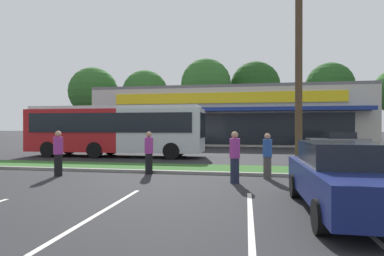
# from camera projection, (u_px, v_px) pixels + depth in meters

# --- Properties ---
(grass_median) EXTENTS (56.00, 2.20, 0.12)m
(grass_median) POSITION_uv_depth(u_px,v_px,m) (146.00, 167.00, 14.21)
(grass_median) COLOR #2D5B23
(grass_median) RESTS_ON ground_plane
(curb_lip) EXTENTS (56.00, 0.24, 0.12)m
(curb_lip) POSITION_uv_depth(u_px,v_px,m) (137.00, 171.00, 13.01)
(curb_lip) COLOR gray
(curb_lip) RESTS_ON ground_plane
(parking_stripe_2) EXTENTS (0.12, 4.80, 0.01)m
(parking_stripe_2) POSITION_uv_depth(u_px,v_px,m) (101.00, 212.00, 6.98)
(parking_stripe_2) COLOR silver
(parking_stripe_2) RESTS_ON ground_plane
(parking_stripe_3) EXTENTS (0.12, 4.80, 0.01)m
(parking_stripe_3) POSITION_uv_depth(u_px,v_px,m) (250.00, 217.00, 6.60)
(parking_stripe_3) COLOR silver
(parking_stripe_3) RESTS_ON ground_plane
(parking_stripe_4) EXTENTS (0.12, 4.80, 0.01)m
(parking_stripe_4) POSITION_uv_depth(u_px,v_px,m) (371.00, 235.00, 5.50)
(parking_stripe_4) COLOR silver
(parking_stripe_4) RESTS_ON ground_plane
(storefront_building) EXTENTS (27.72, 14.00, 6.04)m
(storefront_building) POSITION_uv_depth(u_px,v_px,m) (229.00, 117.00, 35.74)
(storefront_building) COLOR #BCB7AD
(storefront_building) RESTS_ON ground_plane
(tree_far_left) EXTENTS (7.61, 7.61, 11.24)m
(tree_far_left) POSITION_uv_depth(u_px,v_px,m) (93.00, 92.00, 48.37)
(tree_far_left) COLOR #473323
(tree_far_left) RESTS_ON ground_plane
(tree_left) EXTENTS (6.85, 6.85, 10.40)m
(tree_left) POSITION_uv_depth(u_px,v_px,m) (145.00, 93.00, 46.15)
(tree_left) COLOR #473323
(tree_left) RESTS_ON ground_plane
(tree_mid_left) EXTENTS (7.09, 7.09, 11.60)m
(tree_mid_left) POSITION_uv_depth(u_px,v_px,m) (206.00, 84.00, 43.72)
(tree_mid_left) COLOR #473323
(tree_mid_left) RESTS_ON ground_plane
(tree_mid) EXTENTS (7.35, 7.35, 11.60)m
(tree_mid) POSITION_uv_depth(u_px,v_px,m) (255.00, 86.00, 45.70)
(tree_mid) COLOR #473323
(tree_mid) RESTS_ON ground_plane
(tree_mid_right) EXTENTS (6.51, 6.51, 10.84)m
(tree_mid_right) POSITION_uv_depth(u_px,v_px,m) (330.00, 86.00, 42.84)
(tree_mid_right) COLOR #473323
(tree_mid_right) RESTS_ON ground_plane
(utility_pole) EXTENTS (3.07, 2.40, 11.21)m
(utility_pole) POSITION_uv_depth(u_px,v_px,m) (296.00, 32.00, 13.04)
(utility_pole) COLOR #4C3826
(utility_pole) RESTS_ON ground_plane
(city_bus) EXTENTS (11.45, 2.80, 3.25)m
(city_bus) POSITION_uv_depth(u_px,v_px,m) (116.00, 129.00, 19.86)
(city_bus) COLOR #AD191E
(city_bus) RESTS_ON ground_plane
(car_0) EXTENTS (4.23, 1.88, 1.52)m
(car_0) POSITION_uv_depth(u_px,v_px,m) (338.00, 142.00, 23.15)
(car_0) COLOR slate
(car_0) RESTS_ON ground_plane
(car_1) EXTENTS (1.88, 4.73, 1.59)m
(car_1) POSITION_uv_depth(u_px,v_px,m) (343.00, 178.00, 6.89)
(car_1) COLOR navy
(car_1) RESTS_ON ground_plane
(car_2) EXTENTS (4.34, 1.96, 1.47)m
(car_2) POSITION_uv_depth(u_px,v_px,m) (155.00, 140.00, 26.34)
(car_2) COLOR #9E998C
(car_2) RESTS_ON ground_plane
(pedestrian_near_bench) EXTENTS (0.36, 0.36, 1.78)m
(pedestrian_near_bench) POSITION_uv_depth(u_px,v_px,m) (235.00, 157.00, 10.59)
(pedestrian_near_bench) COLOR #1E2338
(pedestrian_near_bench) RESTS_ON ground_plane
(pedestrian_by_pole) EXTENTS (0.36, 0.36, 1.78)m
(pedestrian_by_pole) POSITION_uv_depth(u_px,v_px,m) (58.00, 153.00, 12.06)
(pedestrian_by_pole) COLOR black
(pedestrian_by_pole) RESTS_ON ground_plane
(pedestrian_mid) EXTENTS (0.34, 0.34, 1.70)m
(pedestrian_mid) POSITION_uv_depth(u_px,v_px,m) (267.00, 156.00, 11.44)
(pedestrian_mid) COLOR #47423D
(pedestrian_mid) RESTS_ON ground_plane
(pedestrian_far) EXTENTS (0.35, 0.35, 1.74)m
(pedestrian_far) POSITION_uv_depth(u_px,v_px,m) (149.00, 153.00, 12.59)
(pedestrian_far) COLOR black
(pedestrian_far) RESTS_ON ground_plane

